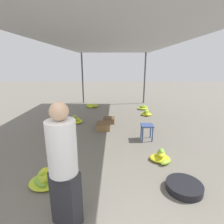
{
  "coord_description": "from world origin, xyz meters",
  "views": [
    {
      "loc": [
        0.07,
        -1.06,
        2.12
      ],
      "look_at": [
        0.0,
        3.19,
        0.93
      ],
      "focal_mm": 28.0,
      "sensor_mm": 36.0,
      "label": 1
    }
  ],
  "objects_px": {
    "vendor_foreground": "(64,166)",
    "basin_black": "(184,187)",
    "stool": "(147,128)",
    "banana_pile_right_0": "(161,157)",
    "banana_pile_left_1": "(75,120)",
    "banana_pile_left_0": "(47,179)",
    "crate_near": "(104,126)",
    "banana_pile_right_1": "(143,108)",
    "banana_pile_left_2": "(92,106)",
    "crate_mid": "(109,120)",
    "banana_pile_right_2": "(146,113)"
  },
  "relations": [
    {
      "from": "vendor_foreground",
      "to": "basin_black",
      "type": "bearing_deg",
      "value": 19.85
    },
    {
      "from": "stool",
      "to": "banana_pile_right_0",
      "type": "relative_size",
      "value": 0.89
    },
    {
      "from": "banana_pile_left_1",
      "to": "basin_black",
      "type": "bearing_deg",
      "value": -52.86
    },
    {
      "from": "banana_pile_left_0",
      "to": "crate_near",
      "type": "bearing_deg",
      "value": 72.66
    },
    {
      "from": "banana_pile_right_0",
      "to": "banana_pile_right_1",
      "type": "relative_size",
      "value": 0.92
    },
    {
      "from": "basin_black",
      "to": "banana_pile_left_1",
      "type": "height_order",
      "value": "banana_pile_left_1"
    },
    {
      "from": "banana_pile_left_1",
      "to": "banana_pile_right_0",
      "type": "xyz_separation_m",
      "value": [
        2.5,
        -2.57,
        -0.0
      ]
    },
    {
      "from": "banana_pile_right_0",
      "to": "banana_pile_left_2",
      "type": "bearing_deg",
      "value": 113.79
    },
    {
      "from": "basin_black",
      "to": "banana_pile_left_0",
      "type": "xyz_separation_m",
      "value": [
        -2.43,
        0.12,
        0.04
      ]
    },
    {
      "from": "crate_mid",
      "to": "banana_pile_left_0",
      "type": "bearing_deg",
      "value": -106.51
    },
    {
      "from": "basin_black",
      "to": "banana_pile_right_0",
      "type": "bearing_deg",
      "value": 99.68
    },
    {
      "from": "banana_pile_left_0",
      "to": "crate_near",
      "type": "distance_m",
      "value": 2.87
    },
    {
      "from": "banana_pile_right_2",
      "to": "banana_pile_left_2",
      "type": "bearing_deg",
      "value": 150.75
    },
    {
      "from": "banana_pile_left_0",
      "to": "banana_pile_left_1",
      "type": "distance_m",
      "value": 3.41
    },
    {
      "from": "banana_pile_left_2",
      "to": "crate_near",
      "type": "height_order",
      "value": "crate_near"
    },
    {
      "from": "vendor_foreground",
      "to": "banana_pile_right_0",
      "type": "xyz_separation_m",
      "value": [
        1.68,
        1.61,
        -0.79
      ]
    },
    {
      "from": "banana_pile_left_2",
      "to": "banana_pile_right_0",
      "type": "bearing_deg",
      "value": -66.21
    },
    {
      "from": "vendor_foreground",
      "to": "banana_pile_left_0",
      "type": "bearing_deg",
      "value": 126.85
    },
    {
      "from": "vendor_foreground",
      "to": "banana_pile_right_1",
      "type": "bearing_deg",
      "value": 72.16
    },
    {
      "from": "vendor_foreground",
      "to": "banana_pile_right_0",
      "type": "height_order",
      "value": "vendor_foreground"
    },
    {
      "from": "banana_pile_left_1",
      "to": "crate_near",
      "type": "bearing_deg",
      "value": -30.92
    },
    {
      "from": "crate_near",
      "to": "basin_black",
      "type": "bearing_deg",
      "value": -61.23
    },
    {
      "from": "banana_pile_left_0",
      "to": "banana_pile_right_1",
      "type": "distance_m",
      "value": 6.02
    },
    {
      "from": "basin_black",
      "to": "crate_near",
      "type": "height_order",
      "value": "crate_near"
    },
    {
      "from": "banana_pile_left_2",
      "to": "banana_pile_right_0",
      "type": "distance_m",
      "value": 5.42
    },
    {
      "from": "vendor_foreground",
      "to": "stool",
      "type": "height_order",
      "value": "vendor_foreground"
    },
    {
      "from": "vendor_foreground",
      "to": "banana_pile_left_2",
      "type": "bearing_deg",
      "value": 94.41
    },
    {
      "from": "banana_pile_right_0",
      "to": "crate_mid",
      "type": "bearing_deg",
      "value": 115.71
    },
    {
      "from": "banana_pile_left_0",
      "to": "banana_pile_left_1",
      "type": "xyz_separation_m",
      "value": [
        -0.23,
        3.4,
        -0.01
      ]
    },
    {
      "from": "banana_pile_left_1",
      "to": "banana_pile_right_0",
      "type": "height_order",
      "value": "banana_pile_left_1"
    },
    {
      "from": "vendor_foreground",
      "to": "banana_pile_right_2",
      "type": "xyz_separation_m",
      "value": [
        1.97,
        5.19,
        -0.8
      ]
    },
    {
      "from": "banana_pile_right_1",
      "to": "banana_pile_left_0",
      "type": "bearing_deg",
      "value": -115.45
    },
    {
      "from": "banana_pile_right_2",
      "to": "crate_mid",
      "type": "distance_m",
      "value": 1.82
    },
    {
      "from": "banana_pile_left_0",
      "to": "crate_near",
      "type": "relative_size",
      "value": 1.53
    },
    {
      "from": "banana_pile_right_1",
      "to": "crate_mid",
      "type": "bearing_deg",
      "value": -128.04
    },
    {
      "from": "banana_pile_left_0",
      "to": "banana_pile_right_2",
      "type": "xyz_separation_m",
      "value": [
        2.55,
        4.41,
        -0.02
      ]
    },
    {
      "from": "banana_pile_left_0",
      "to": "banana_pile_right_2",
      "type": "bearing_deg",
      "value": 59.89
    },
    {
      "from": "crate_near",
      "to": "banana_pile_left_1",
      "type": "bearing_deg",
      "value": 149.08
    },
    {
      "from": "banana_pile_left_2",
      "to": "banana_pile_right_1",
      "type": "height_order",
      "value": "banana_pile_right_1"
    },
    {
      "from": "stool",
      "to": "basin_black",
      "type": "relative_size",
      "value": 0.73
    },
    {
      "from": "vendor_foreground",
      "to": "crate_near",
      "type": "distance_m",
      "value": 3.62
    },
    {
      "from": "basin_black",
      "to": "banana_pile_left_1",
      "type": "relative_size",
      "value": 1.1
    },
    {
      "from": "banana_pile_left_2",
      "to": "banana_pile_right_2",
      "type": "relative_size",
      "value": 1.47
    },
    {
      "from": "banana_pile_right_1",
      "to": "banana_pile_right_2",
      "type": "bearing_deg",
      "value": -91.78
    },
    {
      "from": "banana_pile_left_1",
      "to": "banana_pile_right_2",
      "type": "height_order",
      "value": "banana_pile_left_1"
    },
    {
      "from": "banana_pile_right_0",
      "to": "banana_pile_right_2",
      "type": "bearing_deg",
      "value": 85.4
    },
    {
      "from": "banana_pile_left_0",
      "to": "banana_pile_right_0",
      "type": "bearing_deg",
      "value": 20.12
    },
    {
      "from": "stool",
      "to": "banana_pile_right_2",
      "type": "height_order",
      "value": "stool"
    },
    {
      "from": "banana_pile_right_0",
      "to": "banana_pile_right_2",
      "type": "height_order",
      "value": "banana_pile_right_0"
    },
    {
      "from": "banana_pile_right_1",
      "to": "crate_near",
      "type": "height_order",
      "value": "crate_near"
    }
  ]
}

